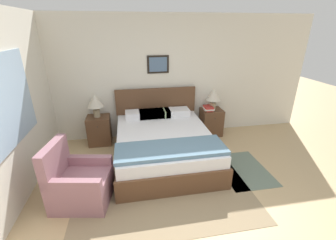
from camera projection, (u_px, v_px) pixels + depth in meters
The scene contains 14 objects.
ground_plane at pixel (195, 232), 2.76m from camera, with size 16.00×16.00×0.00m, color tan.
wall_back at pixel (159, 78), 4.86m from camera, with size 6.88×0.09×2.60m.
wall_left at pixel (15, 106), 3.15m from camera, with size 0.08×5.23×2.60m.
area_rug_main at pixel (165, 194), 3.37m from camera, with size 2.63×1.63×0.01m.
area_rug_bedside at pixel (243, 169), 3.97m from camera, with size 0.80×1.10×0.01m.
bed at pixel (164, 143), 4.21m from camera, with size 1.75×2.13×1.11m.
armchair at pixel (79, 183), 3.15m from camera, with size 0.86×0.79×0.92m.
nightstand_near_window at pixel (99, 130), 4.76m from camera, with size 0.47×0.43×0.61m.
nightstand_by_door at pixel (211, 122), 5.18m from camera, with size 0.47×0.43×0.61m.
table_lamp_near_window at pixel (95, 102), 4.53m from camera, with size 0.34×0.34×0.47m.
table_lamp_by_door at pixel (213, 96), 4.94m from camera, with size 0.34×0.34×0.47m.
book_thick_bottom at pixel (208, 110), 5.00m from camera, with size 0.17×0.23×0.03m.
book_hardcover_middle at pixel (208, 108), 4.99m from camera, with size 0.24×0.27×0.03m.
book_novel_upper at pixel (208, 107), 4.97m from camera, with size 0.18×0.25×0.04m.
Camera 1 is at (-0.69, -1.93, 2.33)m, focal length 24.00 mm.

